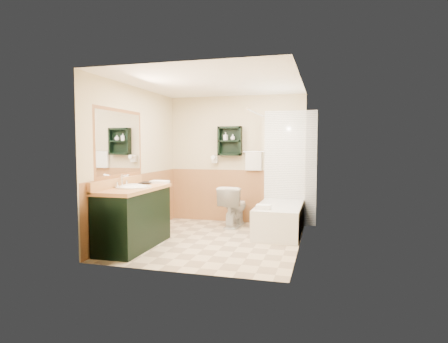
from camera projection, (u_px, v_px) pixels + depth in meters
floor at (213, 240)px, 5.78m from camera, size 3.00×3.00×0.00m
back_wall at (236, 159)px, 7.16m from camera, size 2.60×0.04×2.40m
left_wall at (135, 162)px, 6.04m from camera, size 0.04×3.00×2.40m
right_wall at (302, 164)px, 5.35m from camera, size 0.04×3.00×2.40m
ceiling at (213, 82)px, 5.61m from camera, size 2.60×3.00×0.04m
wainscot_left at (138, 205)px, 6.08m from camera, size 2.98×2.98×1.00m
wainscot_back at (236, 196)px, 7.17m from camera, size 2.58×2.58×1.00m
mirror_frame at (119, 143)px, 5.48m from camera, size 1.30×1.30×1.00m
mirror_glass at (120, 143)px, 5.47m from camera, size 1.20×1.20×0.90m
tile_right at (302, 171)px, 6.09m from camera, size 1.50×1.50×2.10m
tile_back at (290, 168)px, 6.86m from camera, size 0.95×0.95×2.10m
tile_accent at (302, 119)px, 6.03m from camera, size 1.50×1.50×0.10m
wall_shelf at (230, 141)px, 7.05m from camera, size 0.45×0.15×0.55m
hair_dryer at (215, 159)px, 7.17m from camera, size 0.10×0.24×0.18m
towel_bar at (254, 152)px, 6.99m from camera, size 0.40×0.06×0.40m
curtain_rod at (257, 113)px, 6.22m from camera, size 0.03×1.60×0.03m
shower_curtain at (258, 164)px, 6.45m from camera, size 1.05×1.05×1.70m
vanity at (134, 217)px, 5.37m from camera, size 0.59×1.37×0.87m
bathtub at (280, 219)px, 6.26m from camera, size 0.72×1.50×0.48m
toilet at (234, 206)px, 6.79m from camera, size 0.47×0.77×0.73m
counter_towel at (160, 182)px, 5.95m from camera, size 0.27×0.21×0.04m
vanity_book at (140, 176)px, 5.88m from camera, size 0.18×0.05×0.24m
tub_towel at (264, 207)px, 5.79m from camera, size 0.22×0.18×0.07m
soap_bottle_a at (226, 138)px, 7.06m from camera, size 0.10×0.16×0.07m
soap_bottle_b at (233, 138)px, 7.02m from camera, size 0.13×0.14×0.09m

